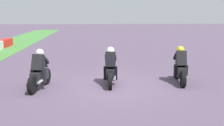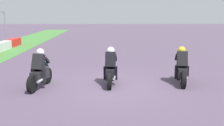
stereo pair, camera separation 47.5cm
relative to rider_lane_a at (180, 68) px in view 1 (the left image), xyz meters
name	(u,v)px [view 1 (the left image)]	position (x,y,z in m)	size (l,w,h in m)	color
ground_plane	(113,86)	(-0.24, 2.78, -0.62)	(120.00, 120.00, 0.00)	#544459
rider_lane_a	(180,68)	(0.00, 0.00, 0.00)	(2.04, 0.59, 1.51)	black
rider_lane_b	(111,69)	(-0.08, 2.86, 0.00)	(2.04, 0.55, 1.51)	black
rider_lane_c	(40,73)	(-0.49, 5.57, 0.00)	(2.03, 0.62, 1.51)	black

